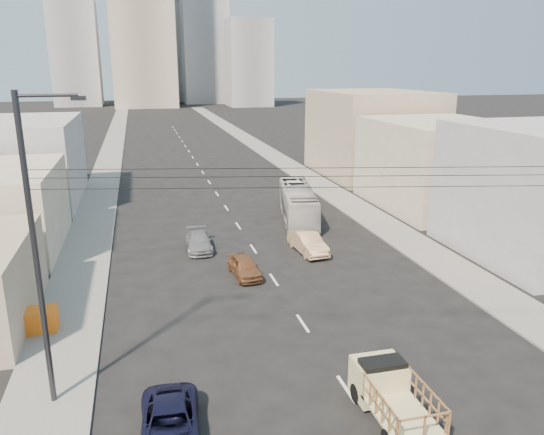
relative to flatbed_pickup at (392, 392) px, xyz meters
name	(u,v)px	position (x,y,z in m)	size (l,w,h in m)	color
ground	(366,419)	(-0.92, 0.08, -1.09)	(420.00, 420.00, 0.00)	black
sidewalk_left	(112,152)	(-12.67, 70.08, -1.03)	(3.50, 180.00, 0.12)	slate
sidewalk_right	(259,146)	(10.83, 70.08, -1.03)	(3.50, 180.00, 0.12)	slate
lane_dashes	(200,168)	(-0.92, 53.08, -1.09)	(0.15, 104.00, 0.01)	silver
flatbed_pickup	(392,392)	(0.00, 0.00, 0.00)	(1.95, 4.41, 1.90)	#C8C086
navy_pickup	(170,425)	(-8.11, 0.72, -0.46)	(2.10, 4.55, 1.26)	black
city_bus	(298,203)	(4.48, 26.83, 0.38)	(2.48, 10.61, 2.95)	beige
sedan_brown	(244,266)	(-2.57, 15.14, -0.45)	(1.51, 3.76, 1.28)	brown
sedan_tan	(308,243)	(2.69, 18.40, -0.37)	(1.54, 4.41, 1.45)	tan
sedan_grey	(199,241)	(-4.77, 20.90, -0.47)	(1.74, 4.29, 1.25)	slate
streetlamp_left	(38,248)	(-12.31, 4.08, 5.34)	(2.36, 0.25, 12.00)	#2D2D33
overhead_wires	(361,177)	(-0.92, 1.58, 7.87)	(23.01, 5.02, 0.72)	black
crate_stack	(38,320)	(-13.92, 10.34, -0.40)	(1.80, 1.20, 1.14)	orange
bldg_right_near	(543,192)	(18.08, 14.08, 3.41)	(10.00, 12.00, 9.00)	#969799
bldg_right_mid	(439,164)	(18.58, 28.08, 2.91)	(11.00, 14.00, 8.00)	#B2A690
bldg_right_far	(372,133)	(19.08, 44.08, 3.91)	(12.00, 16.00, 10.00)	tan
bldg_left_far	(11,162)	(-20.42, 39.08, 2.91)	(12.00, 16.00, 8.00)	#969799
high_rise_tower	(141,11)	(-4.92, 170.08, 28.91)	(20.00, 20.00, 60.00)	gray
midrise_ne	(205,46)	(17.08, 185.08, 18.91)	(16.00, 16.00, 40.00)	gray
midrise_nw	(75,54)	(-26.92, 180.08, 15.91)	(15.00, 15.00, 34.00)	gray
midrise_back	(168,42)	(5.08, 200.08, 20.91)	(18.00, 18.00, 44.00)	#969799
midrise_east	(249,63)	(29.08, 165.08, 12.91)	(14.00, 14.00, 28.00)	gray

